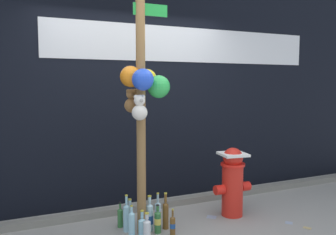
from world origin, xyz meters
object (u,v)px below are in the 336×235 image
object	(u,v)px
bottle_5	(158,221)
bottle_6	(132,225)
bottle_7	(147,229)
bottle_8	(130,215)
memorial_post	(143,75)
bottle_2	(173,225)
bottle_4	(142,227)
bottle_9	(158,212)
bottle_10	(149,217)
fire_hydrant	(233,180)
bottle_1	(120,217)
bottle_0	(166,214)
bottle_3	(127,217)

from	to	relation	value
bottle_5	bottle_6	size ratio (longest dim) A/B	0.86
bottle_7	bottle_8	size ratio (longest dim) A/B	0.93
memorial_post	bottle_2	world-z (taller)	memorial_post
bottle_4	bottle_9	bearing A→B (deg)	44.26
bottle_10	fire_hydrant	bearing A→B (deg)	0.58
bottle_1	bottle_7	distance (m)	0.48
bottle_6	bottle_0	bearing A→B (deg)	14.25
bottle_0	bottle_6	size ratio (longest dim) A/B	1.12
memorial_post	bottle_3	distance (m)	1.51
bottle_8	bottle_2	bearing A→B (deg)	-48.14
bottle_9	memorial_post	bearing A→B (deg)	-145.21
bottle_0	bottle_10	size ratio (longest dim) A/B	1.04
bottle_4	bottle_8	world-z (taller)	bottle_8
memorial_post	bottle_0	xyz separation A→B (m)	(0.25, -0.00, -1.50)
memorial_post	bottle_6	size ratio (longest dim) A/B	7.90
bottle_8	bottle_1	bearing A→B (deg)	152.19
memorial_post	bottle_6	world-z (taller)	memorial_post
bottle_2	bottle_4	size ratio (longest dim) A/B	0.97
bottle_7	bottle_9	size ratio (longest dim) A/B	0.84
bottle_2	bottle_10	size ratio (longest dim) A/B	0.74
bottle_1	bottle_7	size ratio (longest dim) A/B	0.95
fire_hydrant	bottle_5	world-z (taller)	fire_hydrant
bottle_2	bottle_4	world-z (taller)	bottle_4
bottle_3	bottle_9	world-z (taller)	bottle_3
bottle_5	bottle_1	bearing A→B (deg)	136.08
bottle_1	bottle_8	bearing A→B (deg)	-27.81
bottle_1	bottle_5	distance (m)	0.44
bottle_3	bottle_5	distance (m)	0.34
bottle_3	bottle_8	size ratio (longest dim) A/B	1.25
bottle_1	bottle_9	xyz separation A→B (m)	(0.41, -0.08, 0.02)
memorial_post	bottle_6	bearing A→B (deg)	-146.93
fire_hydrant	bottle_8	size ratio (longest dim) A/B	2.56
memorial_post	bottle_7	bearing A→B (deg)	-101.28
bottle_1	bottle_4	distance (m)	0.38
memorial_post	bottle_9	world-z (taller)	memorial_post
bottle_2	bottle_0	bearing A→B (deg)	89.48
bottle_3	bottle_6	bearing A→B (deg)	-93.69
bottle_2	bottle_5	distance (m)	0.17
fire_hydrant	bottle_8	world-z (taller)	fire_hydrant
bottle_0	bottle_8	size ratio (longest dim) A/B	1.25
bottle_2	bottle_9	distance (m)	0.35
fire_hydrant	bottle_9	world-z (taller)	fire_hydrant
bottle_0	bottle_9	size ratio (longest dim) A/B	1.13
memorial_post	bottle_7	xyz separation A→B (m)	(-0.04, -0.22, -1.53)
bottle_0	bottle_10	world-z (taller)	bottle_0
memorial_post	bottle_4	bearing A→B (deg)	-116.32
bottle_8	bottle_10	size ratio (longest dim) A/B	0.83
bottle_5	bottle_10	world-z (taller)	bottle_10
memorial_post	bottle_5	size ratio (longest dim) A/B	9.17
bottle_5	bottle_10	xyz separation A→B (m)	(-0.06, 0.09, 0.03)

